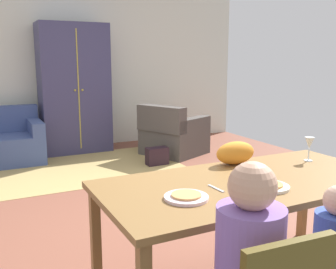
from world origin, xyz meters
TOP-DOWN VIEW (x-y plane):
  - ground_plane at (0.00, 0.42)m, footprint 6.41×6.04m
  - back_wall at (0.00, 3.49)m, footprint 6.41×0.10m
  - dining_table at (-0.02, -1.39)m, footprint 1.96×0.92m
  - plate_near_man at (-0.56, -1.51)m, footprint 0.25×0.25m
  - pizza_near_man at (-0.56, -1.51)m, footprint 0.17×0.17m
  - plate_near_child at (-0.02, -1.57)m, footprint 0.25×0.25m
  - pizza_near_child at (-0.02, -1.57)m, footprint 0.17×0.17m
  - wine_glass at (0.69, -1.21)m, footprint 0.07×0.07m
  - fork at (-0.31, -1.44)m, footprint 0.02×0.15m
  - knife at (0.16, -1.29)m, footprint 0.06×0.17m
  - cat at (0.13, -1.03)m, footprint 0.32×0.16m
  - area_rug at (-0.20, 2.00)m, footprint 2.60×1.80m
  - armchair at (1.26, 2.18)m, footprint 1.13×1.13m
  - armoire at (-0.08, 3.10)m, footprint 1.10×0.59m
  - handbag at (0.76, 1.70)m, footprint 0.32×0.16m

SIDE VIEW (x-z plane):
  - ground_plane at x=0.00m, z-range -0.02..0.00m
  - area_rug at x=-0.20m, z-range 0.00..0.01m
  - handbag at x=0.76m, z-range 0.00..0.26m
  - armchair at x=1.26m, z-range -0.09..0.73m
  - dining_table at x=-0.02m, z-range 0.31..1.07m
  - fork at x=-0.31m, z-range 0.76..0.77m
  - knife at x=0.16m, z-range 0.76..0.77m
  - plate_near_man at x=-0.56m, z-range 0.76..0.78m
  - plate_near_child at x=-0.02m, z-range 0.76..0.78m
  - pizza_near_man at x=-0.56m, z-range 0.78..0.79m
  - pizza_near_child at x=-0.02m, z-range 0.78..0.79m
  - cat at x=0.13m, z-range 0.76..0.93m
  - wine_glass at x=0.69m, z-range 0.80..0.99m
  - armoire at x=-0.08m, z-range 0.00..2.10m
  - back_wall at x=0.00m, z-range 0.00..2.70m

